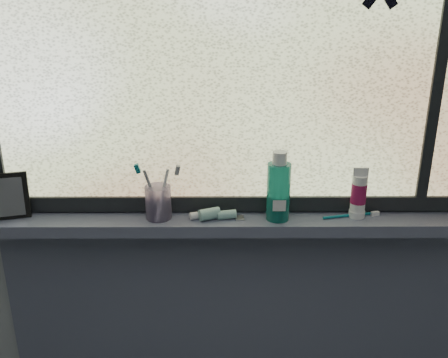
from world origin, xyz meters
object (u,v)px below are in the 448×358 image
toothbrush_cup (158,202)px  cream_tube (359,191)px  vanity_mirror (9,196)px  mouthwash_bottle (279,186)px

toothbrush_cup → cream_tube: bearing=0.6°
vanity_mirror → toothbrush_cup: (0.47, -0.01, -0.02)m
toothbrush_cup → mouthwash_bottle: 0.39m
mouthwash_bottle → cream_tube: size_ratio=1.55×
vanity_mirror → mouthwash_bottle: (0.86, -0.01, 0.04)m
vanity_mirror → toothbrush_cup: bearing=-15.4°
vanity_mirror → cream_tube: (1.11, 0.00, 0.01)m
vanity_mirror → toothbrush_cup: size_ratio=1.38×
mouthwash_bottle → cream_tube: 0.26m
cream_tube → toothbrush_cup: bearing=-179.4°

